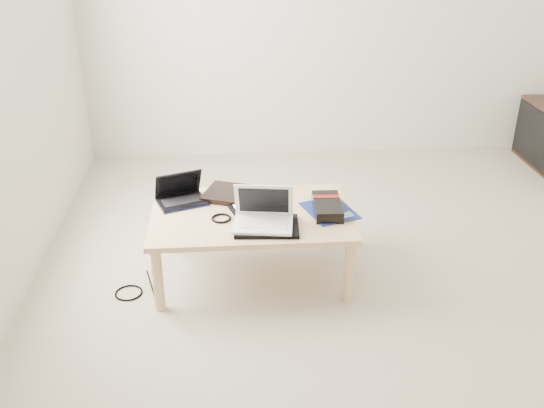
{
  "coord_description": "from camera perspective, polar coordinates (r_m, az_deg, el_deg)",
  "views": [
    {
      "loc": [
        -0.85,
        -2.84,
        1.93
      ],
      "look_at": [
        -0.63,
        0.12,
        0.45
      ],
      "focal_mm": 40.0,
      "sensor_mm": 36.0,
      "label": 1
    }
  ],
  "objects": [
    {
      "name": "neoprene_sleeve",
      "position": [
        3.18,
        -0.51,
        -2.12
      ],
      "size": [
        0.35,
        0.26,
        0.02
      ],
      "primitive_type": "cube",
      "rotation": [
        0.0,
        0.0,
        -0.06
      ],
      "color": "black",
      "rests_on": "coffee_table"
    },
    {
      "name": "motherboard",
      "position": [
        3.37,
        5.47,
        -0.61
      ],
      "size": [
        0.33,
        0.36,
        0.01
      ],
      "color": "#0C1D52",
      "rests_on": "coffee_table"
    },
    {
      "name": "ground",
      "position": [
        3.54,
        10.48,
        -7.05
      ],
      "size": [
        4.0,
        4.0,
        0.0
      ],
      "primitive_type": "plane",
      "color": "#B3A391",
      "rests_on": "ground"
    },
    {
      "name": "coffee_table",
      "position": [
        3.36,
        -1.94,
        -1.56
      ],
      "size": [
        1.1,
        0.7,
        0.4
      ],
      "color": "#E1BF88",
      "rests_on": "ground"
    },
    {
      "name": "remote",
      "position": [
        3.4,
        0.22,
        -0.05
      ],
      "size": [
        0.05,
        0.22,
        0.02
      ],
      "color": "silver",
      "rests_on": "coffee_table"
    },
    {
      "name": "floor_cable_trail",
      "position": [
        3.5,
        -11.31,
        -7.48
      ],
      "size": [
        0.09,
        0.3,
        0.01
      ],
      "primitive_type": "cylinder",
      "rotation": [
        1.57,
        0.0,
        0.26
      ],
      "color": "black",
      "rests_on": "ground"
    },
    {
      "name": "floor_cable_coil",
      "position": [
        3.46,
        -13.34,
        -8.14
      ],
      "size": [
        0.18,
        0.18,
        0.01
      ],
      "primitive_type": "torus",
      "rotation": [
        0.0,
        0.0,
        -0.17
      ],
      "color": "black",
      "rests_on": "ground"
    },
    {
      "name": "netbook",
      "position": [
        3.48,
        -8.58,
        0.76
      ],
      "size": [
        0.31,
        0.27,
        0.18
      ],
      "color": "black",
      "rests_on": "coffee_table"
    },
    {
      "name": "white_laptop",
      "position": [
        3.16,
        -0.83,
        -1.13
      ],
      "size": [
        0.33,
        0.26,
        0.21
      ],
      "color": "white",
      "rests_on": "neoprene_sleeve"
    },
    {
      "name": "cable_coil",
      "position": [
        3.27,
        -4.8,
        -1.35
      ],
      "size": [
        0.11,
        0.11,
        0.01
      ],
      "primitive_type": "torus",
      "rotation": [
        0.0,
        0.0,
        -0.01
      ],
      "color": "black",
      "rests_on": "coffee_table"
    },
    {
      "name": "book",
      "position": [
        3.52,
        -3.74,
        0.92
      ],
      "size": [
        0.38,
        0.35,
        0.03
      ],
      "color": "black",
      "rests_on": "coffee_table"
    },
    {
      "name": "gpu_box",
      "position": [
        3.34,
        5.22,
        -0.25
      ],
      "size": [
        0.16,
        0.3,
        0.07
      ],
      "color": "black",
      "rests_on": "coffee_table"
    },
    {
      "name": "tablet",
      "position": [
        3.38,
        -1.61,
        -0.31
      ],
      "size": [
        0.32,
        0.28,
        0.01
      ],
      "color": "black",
      "rests_on": "coffee_table"
    }
  ]
}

